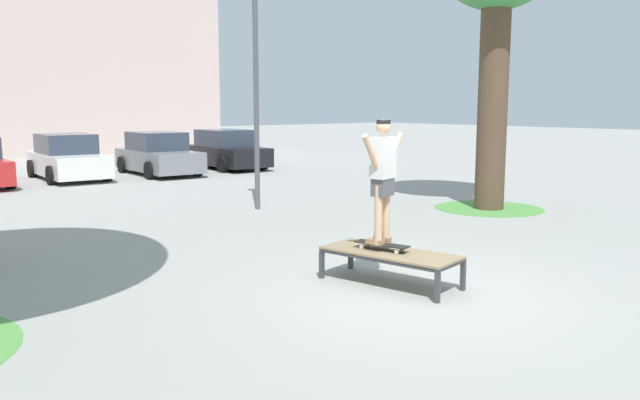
% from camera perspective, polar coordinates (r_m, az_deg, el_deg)
% --- Properties ---
extents(ground_plane, '(120.00, 120.00, 0.00)m').
position_cam_1_polar(ground_plane, '(8.57, 8.46, -8.21)').
color(ground_plane, '#999993').
extents(skate_box, '(1.12, 2.01, 0.46)m').
position_cam_1_polar(skate_box, '(8.85, 6.25, -4.85)').
color(skate_box, '#38383D').
rests_on(skate_box, ground).
extents(skateboard, '(0.38, 0.82, 0.09)m').
position_cam_1_polar(skateboard, '(8.90, 5.50, -3.96)').
color(skateboard, black).
rests_on(skateboard, skate_box).
extents(skater, '(0.99, 0.36, 1.69)m').
position_cam_1_polar(skater, '(8.74, 5.58, 2.43)').
color(skater, tan).
rests_on(skater, skateboard).
extents(grass_patch_near_right, '(2.55, 2.55, 0.01)m').
position_cam_1_polar(grass_patch_near_right, '(15.82, 14.74, -0.72)').
color(grass_patch_near_right, '#519342').
rests_on(grass_patch_near_right, ground).
extents(car_white, '(2.13, 4.30, 1.50)m').
position_cam_1_polar(car_white, '(22.90, -21.51, 3.45)').
color(car_white, silver).
rests_on(car_white, ground).
extents(car_grey, '(2.11, 4.30, 1.50)m').
position_cam_1_polar(car_grey, '(23.52, -14.17, 3.90)').
color(car_grey, slate).
rests_on(car_grey, ground).
extents(car_black, '(2.09, 4.29, 1.50)m').
position_cam_1_polar(car_black, '(25.24, -8.36, 4.36)').
color(car_black, black).
rests_on(car_black, ground).
extents(light_post, '(0.36, 0.36, 5.83)m').
position_cam_1_polar(light_post, '(15.17, -5.76, 13.62)').
color(light_post, '#4C4C51').
rests_on(light_post, ground).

